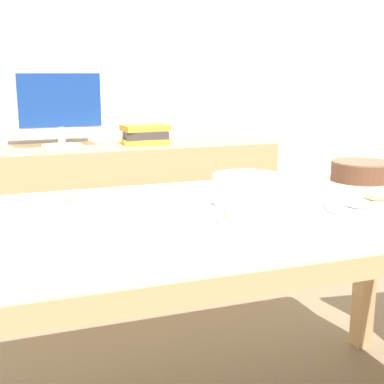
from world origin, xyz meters
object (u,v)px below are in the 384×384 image
cake_chocolate_round (361,174)px  tealight_near_front (225,220)px  book_stack (145,135)px  plate_stack (247,189)px  computer_monitor (60,110)px  tealight_near_cakes (70,205)px  tealight_right_edge (227,182)px

cake_chocolate_round → tealight_near_front: (-0.67, -0.31, -0.03)m
book_stack → plate_stack: (-0.03, -1.30, -0.03)m
book_stack → tealight_near_front: size_ratio=6.45×
book_stack → plate_stack: book_stack is taller
plate_stack → tealight_near_front: bearing=-129.6°
computer_monitor → tealight_near_cakes: 1.19m
cake_chocolate_round → computer_monitor: bearing=128.2°
computer_monitor → tealight_near_front: size_ratio=10.60×
tealight_right_edge → tealight_near_cakes: same height
computer_monitor → tealight_near_front: 1.51m
plate_stack → tealight_right_edge: (0.06, 0.28, -0.03)m
plate_stack → tealight_near_front: size_ratio=5.25×
book_stack → computer_monitor: bearing=-179.8°
cake_chocolate_round → tealight_near_cakes: cake_chocolate_round is taller
computer_monitor → book_stack: computer_monitor is taller
computer_monitor → tealight_right_edge: (0.46, -1.02, -0.20)m
tealight_right_edge → tealight_near_front: (-0.21, -0.46, 0.00)m
computer_monitor → plate_stack: size_ratio=2.02×
computer_monitor → cake_chocolate_round: 1.49m
tealight_right_edge → tealight_near_cakes: 0.59m
book_stack → tealight_near_cakes: bearing=-115.0°
book_stack → plate_stack: size_ratio=1.23×
plate_stack → tealight_near_cakes: size_ratio=5.25×
plate_stack → book_stack: bearing=88.6°
cake_chocolate_round → tealight_near_front: cake_chocolate_round is taller
book_stack → tealight_near_front: 1.49m
book_stack → plate_stack: bearing=-91.4°
plate_stack → cake_chocolate_round: bearing=14.1°
computer_monitor → book_stack: size_ratio=1.64×
book_stack → tealight_near_front: (-0.18, -1.48, -0.06)m
cake_chocolate_round → tealight_near_cakes: size_ratio=7.42×
tealight_right_edge → computer_monitor: bearing=114.2°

